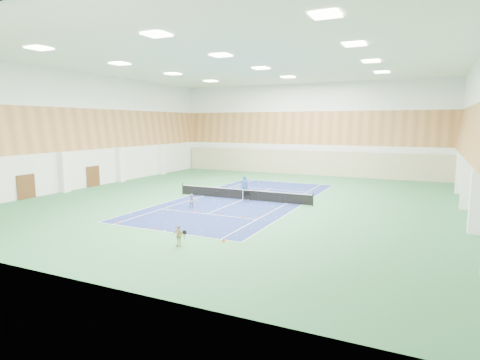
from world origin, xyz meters
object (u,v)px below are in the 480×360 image
object	(u,v)px
ball_cart	(247,197)
child_court	(192,201)
tennis_net	(243,194)
child_apron	(178,236)
coach	(244,186)

from	to	relation	value
ball_cart	child_court	bearing A→B (deg)	-135.35
tennis_net	child_apron	distance (m)	14.24
child_court	ball_cart	bearing A→B (deg)	22.86
tennis_net	ball_cart	bearing A→B (deg)	-46.64
coach	child_apron	size ratio (longest dim) A/B	1.62
child_court	ball_cart	distance (m)	5.12
tennis_net	child_court	size ratio (longest dim) A/B	11.09
tennis_net	child_court	bearing A→B (deg)	-113.57
coach	child_court	bearing A→B (deg)	61.12
coach	ball_cart	bearing A→B (deg)	103.60
child_apron	tennis_net	bearing A→B (deg)	103.80
child_court	child_apron	xyz separation A→B (m)	(4.79, -8.99, 0.02)
tennis_net	ball_cart	distance (m)	1.21
child_apron	ball_cart	world-z (taller)	child_apron
coach	child_apron	distance (m)	16.04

